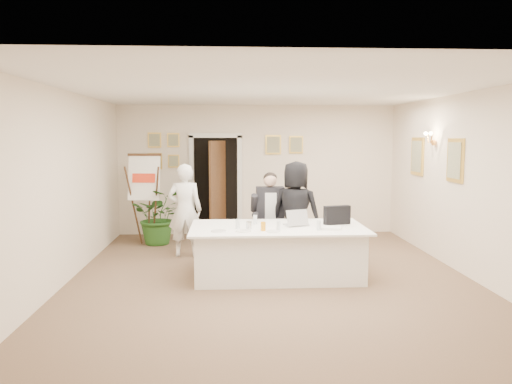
{
  "coord_description": "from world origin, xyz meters",
  "views": [
    {
      "loc": [
        -0.64,
        -7.34,
        2.13
      ],
      "look_at": [
        -0.19,
        0.6,
        1.24
      ],
      "focal_mm": 35.0,
      "sensor_mm": 36.0,
      "label": 1
    }
  ],
  "objects": [
    {
      "name": "doorway",
      "position": [
        -0.88,
        3.32,
        1.04
      ],
      "size": [
        1.14,
        0.86,
        2.2
      ],
      "color": "black",
      "rests_on": "floor"
    },
    {
      "name": "wall_sconce",
      "position": [
        2.9,
        1.2,
        2.1
      ],
      "size": [
        0.2,
        0.3,
        0.24
      ],
      "primitive_type": null,
      "color": "gold",
      "rests_on": "wall_right"
    },
    {
      "name": "potted_palm",
      "position": [
        -2.0,
        2.5,
        0.55
      ],
      "size": [
        1.07,
        0.95,
        1.11
      ],
      "primitive_type": "imported",
      "rotation": [
        0.0,
        0.0,
        0.09
      ],
      "color": "#24541C",
      "rests_on": "floor"
    },
    {
      "name": "laptop_bag",
      "position": [
        1.04,
        0.19,
        0.92
      ],
      "size": [
        0.43,
        0.21,
        0.29
      ],
      "primitive_type": "cube",
      "rotation": [
        0.0,
        0.0,
        0.24
      ],
      "color": "black",
      "rests_on": "conference_table"
    },
    {
      "name": "oj_glass",
      "position": [
        -0.13,
        -0.28,
        0.84
      ],
      "size": [
        0.09,
        0.09,
        0.13
      ],
      "primitive_type": "cylinder",
      "rotation": [
        0.0,
        0.0,
        -0.26
      ],
      "color": "orange",
      "rests_on": "conference_table"
    },
    {
      "name": "glass_d",
      "position": [
        -0.22,
        0.29,
        0.84
      ],
      "size": [
        0.06,
        0.06,
        0.14
      ],
      "primitive_type": "cylinder",
      "rotation": [
        0.0,
        0.0,
        -0.02
      ],
      "color": "silver",
      "rests_on": "conference_table"
    },
    {
      "name": "flip_chart",
      "position": [
        -2.24,
        2.43,
        0.82
      ],
      "size": [
        0.63,
        0.42,
        1.76
      ],
      "color": "#321C0F",
      "rests_on": "floor"
    },
    {
      "name": "seated_man",
      "position": [
        0.09,
        1.15,
        0.77
      ],
      "size": [
        0.8,
        0.83,
        1.53
      ],
      "primitive_type": null,
      "rotation": [
        0.0,
        0.0,
        0.22
      ],
      "color": "black",
      "rests_on": "floor"
    },
    {
      "name": "steel_jug",
      "position": [
        -0.33,
        -0.13,
        0.83
      ],
      "size": [
        0.09,
        0.09,
        0.11
      ],
      "primitive_type": "cylinder",
      "rotation": [
        0.0,
        0.0,
        0.07
      ],
      "color": "silver",
      "rests_on": "conference_table"
    },
    {
      "name": "conference_table",
      "position": [
        0.11,
        0.05,
        0.39
      ],
      "size": [
        2.63,
        1.41,
        0.78
      ],
      "color": "white",
      "rests_on": "floor"
    },
    {
      "name": "plate_mid",
      "position": [
        -0.42,
        -0.31,
        0.78
      ],
      "size": [
        0.28,
        0.28,
        0.01
      ],
      "primitive_type": "cylinder",
      "rotation": [
        0.0,
        0.0,
        -0.31
      ],
      "color": "white",
      "rests_on": "conference_table"
    },
    {
      "name": "plate_near",
      "position": [
        0.0,
        -0.37,
        0.78
      ],
      "size": [
        0.22,
        0.22,
        0.01
      ],
      "primitive_type": "cylinder",
      "rotation": [
        0.0,
        0.0,
        -0.07
      ],
      "color": "white",
      "rests_on": "conference_table"
    },
    {
      "name": "plate_left",
      "position": [
        -0.77,
        -0.3,
        0.78
      ],
      "size": [
        0.28,
        0.28,
        0.01
      ],
      "primitive_type": "cylinder",
      "rotation": [
        0.0,
        0.0,
        -0.33
      ],
      "color": "white",
      "rests_on": "conference_table"
    },
    {
      "name": "ceiling",
      "position": [
        0.0,
        0.0,
        2.8
      ],
      "size": [
        6.0,
        7.0,
        0.02
      ],
      "primitive_type": "cube",
      "color": "white",
      "rests_on": "wall_back"
    },
    {
      "name": "wall_front",
      "position": [
        0.0,
        -3.5,
        1.4
      ],
      "size": [
        6.0,
        0.1,
        2.8
      ],
      "primitive_type": "cube",
      "color": "silver",
      "rests_on": "floor"
    },
    {
      "name": "wall_right",
      "position": [
        3.0,
        0.0,
        1.4
      ],
      "size": [
        0.1,
        7.0,
        2.8
      ],
      "primitive_type": "cube",
      "color": "silver",
      "rests_on": "floor"
    },
    {
      "name": "pictures_back_wall",
      "position": [
        -0.8,
        3.47,
        1.85
      ],
      "size": [
        3.4,
        0.06,
        0.8
      ],
      "primitive_type": null,
      "color": "#E6BD4E",
      "rests_on": "wall_back"
    },
    {
      "name": "glass_b",
      "position": [
        0.09,
        -0.3,
        0.84
      ],
      "size": [
        0.07,
        0.07,
        0.14
      ],
      "primitive_type": "cylinder",
      "rotation": [
        0.0,
        0.0,
        0.34
      ],
      "color": "silver",
      "rests_on": "conference_table"
    },
    {
      "name": "wall_left",
      "position": [
        -3.0,
        0.0,
        1.4
      ],
      "size": [
        0.1,
        7.0,
        2.8
      ],
      "primitive_type": "cube",
      "color": "silver",
      "rests_on": "floor"
    },
    {
      "name": "wall_back",
      "position": [
        0.0,
        3.5,
        1.4
      ],
      "size": [
        6.0,
        0.1,
        2.8
      ],
      "primitive_type": "cube",
      "color": "silver",
      "rests_on": "floor"
    },
    {
      "name": "laptop",
      "position": [
        0.4,
        0.14,
        0.91
      ],
      "size": [
        0.45,
        0.46,
        0.28
      ],
      "primitive_type": null,
      "rotation": [
        0.0,
        0.0,
        0.34
      ],
      "color": "#B7BABC",
      "rests_on": "conference_table"
    },
    {
      "name": "floor",
      "position": [
        0.0,
        0.0,
        0.0
      ],
      "size": [
        7.0,
        7.0,
        0.0
      ],
      "primitive_type": "plane",
      "color": "brown",
      "rests_on": "ground"
    },
    {
      "name": "standing_man",
      "position": [
        -1.4,
        1.46,
        0.83
      ],
      "size": [
        0.61,
        0.41,
        1.65
      ],
      "primitive_type": "imported",
      "rotation": [
        0.0,
        0.0,
        3.17
      ],
      "color": "white",
      "rests_on": "floor"
    },
    {
      "name": "glass_a",
      "position": [
        -0.5,
        -0.08,
        0.84
      ],
      "size": [
        0.08,
        0.08,
        0.14
      ],
      "primitive_type": "cylinder",
      "rotation": [
        0.0,
        0.0,
        -0.29
      ],
      "color": "silver",
      "rests_on": "conference_table"
    },
    {
      "name": "glass_c",
      "position": [
        0.68,
        -0.27,
        0.84
      ],
      "size": [
        0.08,
        0.08,
        0.14
      ],
      "primitive_type": "cylinder",
      "rotation": [
        0.0,
        0.0,
        -0.24
      ],
      "color": "silver",
      "rests_on": "conference_table"
    },
    {
      "name": "standing_woman",
      "position": [
        0.5,
        0.9,
        0.86
      ],
      "size": [
        0.99,
        0.85,
        1.72
      ],
      "primitive_type": "imported",
      "rotation": [
        0.0,
        0.0,
        2.72
      ],
      "color": "black",
      "rests_on": "floor"
    },
    {
      "name": "paper_stack",
      "position": [
        0.85,
        -0.19,
        0.79
      ],
      "size": [
        0.39,
        0.32,
        0.03
      ],
      "primitive_type": "cube",
      "rotation": [
        0.0,
        0.0,
        -0.28
      ],
      "color": "white",
      "rests_on": "conference_table"
    },
    {
      "name": "pictures_right_wall",
      "position": [
        2.97,
        1.2,
        1.75
      ],
      "size": [
        0.06,
        2.2,
        0.8
      ],
      "primitive_type": null,
      "color": "#E6BD4E",
      "rests_on": "wall_right"
    }
  ]
}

